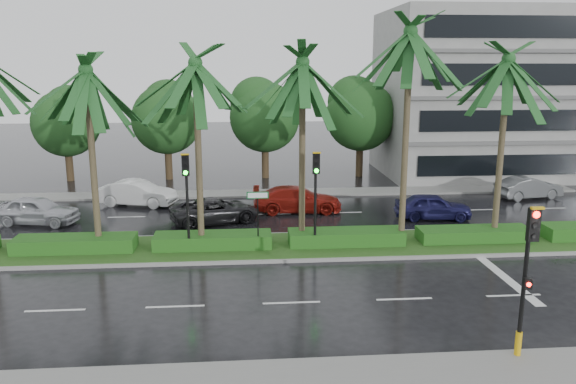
{
  "coord_description": "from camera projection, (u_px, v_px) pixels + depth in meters",
  "views": [
    {
      "loc": [
        -1.57,
        -23.11,
        8.05
      ],
      "look_at": [
        0.4,
        1.5,
        2.49
      ],
      "focal_mm": 35.0,
      "sensor_mm": 36.0,
      "label": 1
    }
  ],
  "objects": [
    {
      "name": "hedge",
      "position": [
        280.0,
        239.0,
        25.23
      ],
      "size": [
        35.2,
        1.4,
        0.6
      ],
      "color": "#184F16",
      "rests_on": "median"
    },
    {
      "name": "bg_trees",
      "position": [
        261.0,
        116.0,
        40.44
      ],
      "size": [
        32.53,
        5.12,
        7.39
      ],
      "color": "#3A2C1A",
      "rests_on": "ground"
    },
    {
      "name": "lane_markings",
      "position": [
        352.0,
        257.0,
        24.18
      ],
      "size": [
        34.0,
        13.06,
        0.01
      ],
      "color": "silver",
      "rests_on": "ground"
    },
    {
      "name": "median",
      "position": [
        280.0,
        247.0,
        25.31
      ],
      "size": [
        36.0,
        4.0,
        0.15
      ],
      "color": "gray",
      "rests_on": "ground"
    },
    {
      "name": "signal_near",
      "position": [
        527.0,
        276.0,
        15.14
      ],
      "size": [
        0.34,
        0.45,
        4.36
      ],
      "color": "black",
      "rests_on": "near_sidewalk"
    },
    {
      "name": "car_blue",
      "position": [
        433.0,
        206.0,
        30.06
      ],
      "size": [
        2.07,
        4.2,
        1.38
      ],
      "primitive_type": "imported",
      "rotation": [
        0.0,
        0.0,
        1.46
      ],
      "color": "#1A194C",
      "rests_on": "ground"
    },
    {
      "name": "car_darkgrey",
      "position": [
        215.0,
        210.0,
        29.4
      ],
      "size": [
        3.57,
        5.12,
        1.3
      ],
      "primitive_type": "imported",
      "rotation": [
        0.0,
        0.0,
        1.91
      ],
      "color": "black",
      "rests_on": "ground"
    },
    {
      "name": "car_white",
      "position": [
        137.0,
        193.0,
        32.94
      ],
      "size": [
        2.67,
        4.76,
        1.49
      ],
      "primitive_type": "imported",
      "rotation": [
        0.0,
        0.0,
        1.31
      ],
      "color": "silver",
      "rests_on": "ground"
    },
    {
      "name": "building",
      "position": [
        492.0,
        94.0,
        41.86
      ],
      "size": [
        16.0,
        10.0,
        12.0
      ],
      "primitive_type": "cube",
      "color": "gray",
      "rests_on": "ground"
    },
    {
      "name": "street_sign",
      "position": [
        258.0,
        206.0,
        24.28
      ],
      "size": [
        0.95,
        0.09,
        2.6
      ],
      "color": "black",
      "rests_on": "median"
    },
    {
      "name": "car_grey",
      "position": [
        529.0,
        188.0,
        34.71
      ],
      "size": [
        2.18,
        4.31,
        1.35
      ],
      "primitive_type": "imported",
      "rotation": [
        0.0,
        0.0,
        1.76
      ],
      "color": "#4E5153",
      "rests_on": "ground"
    },
    {
      "name": "palm_row",
      "position": [
        250.0,
        72.0,
        23.54
      ],
      "size": [
        26.3,
        4.2,
        10.13
      ],
      "color": "#3E3724",
      "rests_on": "median"
    },
    {
      "name": "near_sidewalk",
      "position": [
        309.0,
        384.0,
        14.43
      ],
      "size": [
        40.0,
        2.4,
        0.12
      ],
      "primitive_type": "cube",
      "color": "slate",
      "rests_on": "ground"
    },
    {
      "name": "far_sidewalk",
      "position": [
        269.0,
        193.0,
        36.01
      ],
      "size": [
        40.0,
        2.0,
        0.12
      ],
      "primitive_type": "cube",
      "color": "slate",
      "rests_on": "ground"
    },
    {
      "name": "signal_median_left",
      "position": [
        187.0,
        188.0,
        23.68
      ],
      "size": [
        0.34,
        0.42,
        4.36
      ],
      "color": "black",
      "rests_on": "median"
    },
    {
      "name": "car_red",
      "position": [
        297.0,
        199.0,
        31.53
      ],
      "size": [
        2.19,
        5.03,
        1.44
      ],
      "primitive_type": "imported",
      "rotation": [
        0.0,
        0.0,
        1.54
      ],
      "color": "maroon",
      "rests_on": "ground"
    },
    {
      "name": "ground",
      "position": [
        282.0,
        255.0,
        24.36
      ],
      "size": [
        120.0,
        120.0,
        0.0
      ],
      "primitive_type": "plane",
      "color": "black",
      "rests_on": "ground"
    },
    {
      "name": "signal_median_right",
      "position": [
        316.0,
        186.0,
        24.11
      ],
      "size": [
        0.34,
        0.42,
        4.36
      ],
      "color": "black",
      "rests_on": "median"
    },
    {
      "name": "car_silver",
      "position": [
        36.0,
        210.0,
        29.07
      ],
      "size": [
        2.53,
        4.57,
        1.47
      ],
      "primitive_type": "imported",
      "rotation": [
        0.0,
        0.0,
        1.38
      ],
      "color": "#BBBCC3",
      "rests_on": "ground"
    }
  ]
}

